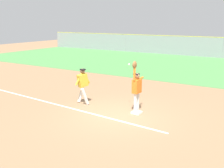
% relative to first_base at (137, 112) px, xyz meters
% --- Properties ---
extents(ground_plane, '(68.38, 68.38, 0.00)m').
position_rel_first_base_xyz_m(ground_plane, '(-0.56, -0.62, -0.04)').
color(ground_plane, '#936D4C').
extents(outfield_grass, '(46.80, 14.09, 0.01)m').
position_rel_first_base_xyz_m(outfield_grass, '(-0.56, 13.62, -0.04)').
color(outfield_grass, '#4C8C47').
rests_on(outfield_grass, ground_plane).
extents(chalk_foul_line, '(11.97, 1.00, 0.01)m').
position_rel_first_base_xyz_m(chalk_foul_line, '(-4.00, -0.90, -0.04)').
color(chalk_foul_line, white).
rests_on(chalk_foul_line, ground_plane).
extents(first_base, '(0.39, 0.39, 0.08)m').
position_rel_first_base_xyz_m(first_base, '(0.00, 0.00, 0.00)').
color(first_base, white).
rests_on(first_base, ground_plane).
extents(fielder, '(0.28, 0.89, 2.28)m').
position_rel_first_base_xyz_m(fielder, '(-0.14, 0.21, 1.08)').
color(fielder, silver).
rests_on(fielder, ground_plane).
extents(runner, '(0.76, 0.83, 1.72)m').
position_rel_first_base_xyz_m(runner, '(-2.87, -0.09, 0.96)').
color(runner, white).
rests_on(runner, ground_plane).
extents(baseball, '(0.07, 0.07, 0.07)m').
position_rel_first_base_xyz_m(baseball, '(-0.66, 0.46, 1.99)').
color(baseball, white).
extents(outfield_fence, '(46.88, 0.08, 2.19)m').
position_rel_first_base_xyz_m(outfield_fence, '(-0.56, 20.66, 1.06)').
color(outfield_fence, '#93999E').
rests_on(outfield_fence, ground_plane).
extents(parked_car_red, '(4.49, 2.30, 1.25)m').
position_rel_first_base_xyz_m(parked_car_red, '(-9.15, 23.73, 0.63)').
color(parked_car_red, '#B21E1E').
rests_on(parked_car_red, ground_plane).
extents(parked_car_black, '(4.44, 2.19, 1.25)m').
position_rel_first_base_xyz_m(parked_car_black, '(-3.94, 23.96, 0.63)').
color(parked_car_black, black).
rests_on(parked_car_black, ground_plane).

